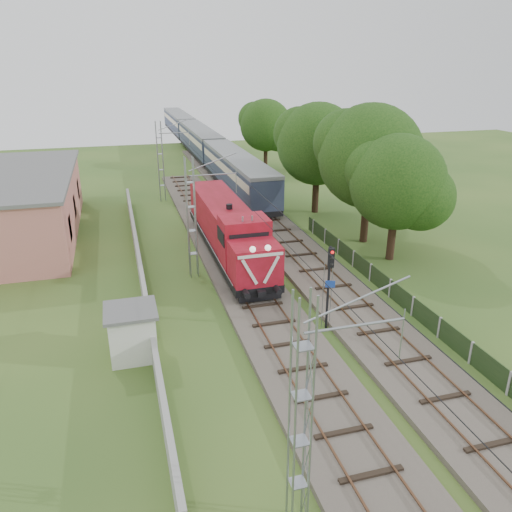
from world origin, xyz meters
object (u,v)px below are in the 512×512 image
object	(u,v)px
signal_post	(330,273)
coach_rake	(200,139)
locomotive	(228,228)
relay_hut	(132,332)

from	to	relation	value
signal_post	coach_rake	bearing A→B (deg)	87.58
signal_post	locomotive	bearing A→B (deg)	103.34
locomotive	signal_post	xyz separation A→B (m)	(2.76, -11.66, 1.01)
locomotive	signal_post	distance (m)	12.02
locomotive	coach_rake	size ratio (longest dim) A/B	0.25
locomotive	signal_post	bearing A→B (deg)	-76.66
signal_post	relay_hut	size ratio (longest dim) A/B	1.84
signal_post	relay_hut	bearing A→B (deg)	179.42
coach_rake	locomotive	bearing A→B (deg)	-96.92
coach_rake	signal_post	xyz separation A→B (m)	(-2.24, -52.86, 0.68)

